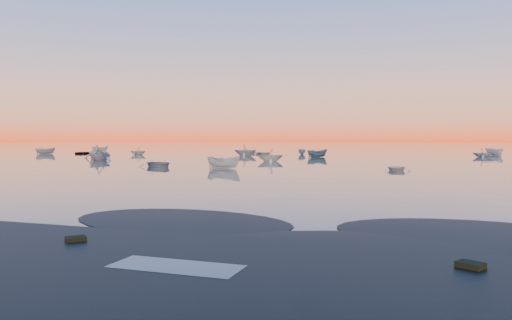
% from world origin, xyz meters
% --- Properties ---
extents(ground, '(600.00, 600.00, 0.00)m').
position_xyz_m(ground, '(0.00, 100.00, 0.00)').
color(ground, '#635B53').
rests_on(ground, ground).
extents(mud_lobes, '(140.00, 6.00, 0.07)m').
position_xyz_m(mud_lobes, '(0.00, -1.00, 0.01)').
color(mud_lobes, black).
rests_on(mud_lobes, ground).
extents(moored_fleet, '(124.00, 58.00, 1.20)m').
position_xyz_m(moored_fleet, '(0.00, 53.00, 0.00)').
color(moored_fleet, beige).
rests_on(moored_fleet, ground).
extents(boat_near_left, '(4.31, 4.54, 1.11)m').
position_xyz_m(boat_near_left, '(-14.33, 29.31, 0.00)').
color(boat_near_left, gray).
rests_on(boat_near_left, ground).
extents(boat_near_center, '(1.74, 3.72, 1.26)m').
position_xyz_m(boat_near_center, '(-6.93, 29.20, 0.00)').
color(boat_near_center, beige).
rests_on(boat_near_center, ground).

